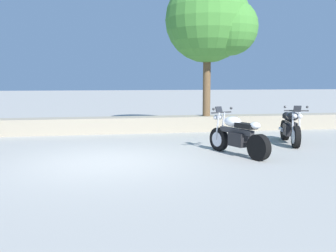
{
  "coord_description": "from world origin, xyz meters",
  "views": [
    {
      "loc": [
        -0.02,
        -8.57,
        1.88
      ],
      "look_at": [
        1.68,
        1.2,
        0.65
      ],
      "focal_mm": 40.02,
      "sensor_mm": 36.0,
      "label": 1
    }
  ],
  "objects": [
    {
      "name": "stone_wall",
      "position": [
        0.0,
        4.8,
        0.28
      ],
      "size": [
        36.0,
        0.8,
        0.55
      ],
      "primitive_type": "cube",
      "color": "gray",
      "rests_on": "ground"
    },
    {
      "name": "motorcycle_white_centre",
      "position": [
        3.26,
        0.22,
        0.49
      ],
      "size": [
        1.03,
        1.97,
        1.18
      ],
      "color": "black",
      "rests_on": "ground"
    },
    {
      "name": "motorcycle_black_far_right",
      "position": [
        5.41,
        1.56,
        0.49
      ],
      "size": [
        0.86,
        2.03,
        1.18
      ],
      "color": "black",
      "rests_on": "ground"
    },
    {
      "name": "ground_plane",
      "position": [
        0.0,
        0.0,
        0.0
      ],
      "size": [
        120.0,
        120.0,
        0.0
      ],
      "primitive_type": "plane",
      "color": "#A3A099"
    },
    {
      "name": "leafy_tree_mid_left",
      "position": [
        3.89,
        4.66,
        3.93
      ],
      "size": [
        3.2,
        3.05,
        4.98
      ],
      "color": "brown",
      "rests_on": "stone_wall"
    }
  ]
}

